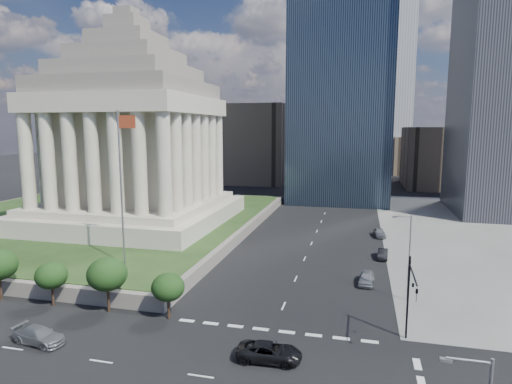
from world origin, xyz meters
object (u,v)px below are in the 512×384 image
(pickup_truck, at_px, (269,352))
(parked_sedan_near, at_px, (366,278))
(suv_grey, at_px, (39,335))
(war_memorial, at_px, (131,119))
(flagpole, at_px, (122,179))
(parked_sedan_far, at_px, (379,233))
(parked_sedan_mid, at_px, (383,254))
(traffic_signal_ne, at_px, (411,292))
(street_lamp_north, at_px, (408,253))

(pickup_truck, relative_size, parked_sedan_near, 1.22)
(suv_grey, bearing_deg, war_memorial, 26.17)
(flagpole, xyz_separation_m, parked_sedan_far, (33.33, 30.50, -12.33))
(suv_grey, bearing_deg, pickup_truck, -76.12)
(pickup_truck, bearing_deg, parked_sedan_mid, -21.30)
(war_memorial, relative_size, traffic_signal_ne, 4.88)
(war_memorial, height_order, parked_sedan_near, war_memorial)
(flagpole, bearing_deg, traffic_signal_ne, -16.71)
(war_memorial, xyz_separation_m, flagpole, (12.17, -24.00, -8.29))
(war_memorial, xyz_separation_m, traffic_signal_ne, (46.50, -34.30, -16.15))
(flagpole, distance_m, parked_sedan_mid, 39.43)
(parked_sedan_far, bearing_deg, war_memorial, -178.85)
(suv_grey, height_order, parked_sedan_far, parked_sedan_far)
(parked_sedan_far, bearing_deg, flagpole, -144.52)
(suv_grey, xyz_separation_m, parked_sedan_far, (31.84, 48.09, 0.03))
(flagpole, distance_m, pickup_truck, 30.06)
(pickup_truck, bearing_deg, street_lamp_north, -40.37)
(pickup_truck, distance_m, parked_sedan_near, 22.21)
(war_memorial, distance_m, parked_sedan_far, 50.37)
(traffic_signal_ne, relative_size, parked_sedan_near, 1.76)
(war_memorial, distance_m, street_lamp_north, 54.92)
(war_memorial, bearing_deg, street_lamp_north, -25.92)
(war_memorial, height_order, pickup_truck, war_memorial)
(traffic_signal_ne, distance_m, parked_sedan_mid, 27.71)
(parked_sedan_near, distance_m, parked_sedan_far, 25.38)
(pickup_truck, bearing_deg, war_memorial, 38.38)
(flagpole, xyz_separation_m, parked_sedan_mid, (33.33, 17.01, -12.42))
(flagpole, relative_size, suv_grey, 3.86)
(traffic_signal_ne, xyz_separation_m, street_lamp_north, (0.83, 11.30, 0.41))
(parked_sedan_far, bearing_deg, parked_sedan_near, -102.63)
(traffic_signal_ne, height_order, suv_grey, traffic_signal_ne)
(traffic_signal_ne, relative_size, pickup_truck, 1.44)
(street_lamp_north, bearing_deg, war_memorial, 154.08)
(pickup_truck, bearing_deg, parked_sedan_near, -24.66)
(parked_sedan_near, relative_size, parked_sedan_far, 0.99)
(traffic_signal_ne, bearing_deg, flagpole, 163.29)
(flagpole, bearing_deg, street_lamp_north, 1.63)
(parked_sedan_near, bearing_deg, suv_grey, -137.71)
(street_lamp_north, height_order, suv_grey, street_lamp_north)
(parked_sedan_near, bearing_deg, parked_sedan_mid, 82.39)
(flagpole, bearing_deg, parked_sedan_far, 42.46)
(pickup_truck, xyz_separation_m, parked_sedan_far, (10.67, 45.91, 0.01))
(traffic_signal_ne, distance_m, parked_sedan_far, 41.06)
(war_memorial, relative_size, flagpole, 1.95)
(suv_grey, distance_m, parked_sedan_near, 37.18)
(street_lamp_north, bearing_deg, pickup_truck, -127.28)
(street_lamp_north, distance_m, parked_sedan_mid, 16.86)
(parked_sedan_near, relative_size, parked_sedan_mid, 1.09)
(street_lamp_north, xyz_separation_m, parked_sedan_mid, (-1.83, 16.01, -4.97))
(parked_sedan_near, bearing_deg, street_lamp_north, -40.06)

